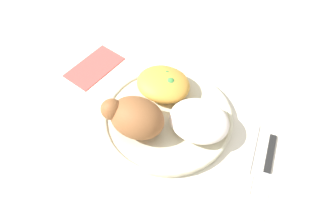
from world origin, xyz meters
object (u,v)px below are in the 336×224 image
at_px(roasted_chicken, 135,117).
at_px(plate, 168,118).
at_px(knife, 267,172).
at_px(rice_pile, 198,123).
at_px(fork, 250,160).
at_px(mac_cheese_with_broccoli, 164,84).
at_px(napkin, 94,67).

bearing_deg(roasted_chicken, plate, -127.46).
xyz_separation_m(roasted_chicken, knife, (-0.24, -0.03, -0.05)).
relative_size(roasted_chicken, rice_pile, 1.03).
distance_m(plate, roasted_chicken, 0.08).
bearing_deg(fork, knife, 164.89).
bearing_deg(knife, fork, -15.11).
distance_m(mac_cheese_with_broccoli, napkin, 0.17).
xyz_separation_m(rice_pile, napkin, (0.27, -0.06, -0.04)).
height_order(rice_pile, napkin, rice_pile).
bearing_deg(plate, knife, 173.10).
distance_m(mac_cheese_with_broccoli, knife, 0.25).
bearing_deg(plate, mac_cheese_with_broccoli, -55.68).
xyz_separation_m(roasted_chicken, fork, (-0.21, -0.04, -0.05)).
xyz_separation_m(knife, napkin, (0.41, -0.08, -0.00)).
distance_m(knife, napkin, 0.41).
bearing_deg(napkin, mac_cheese_with_broccoli, 178.53).
relative_size(plate, rice_pile, 2.25).
bearing_deg(fork, roasted_chicken, 9.90).
xyz_separation_m(roasted_chicken, mac_cheese_with_broccoli, (-0.00, -0.10, -0.01)).
distance_m(fork, napkin, 0.38).
bearing_deg(knife, rice_pile, -7.93).
xyz_separation_m(plate, rice_pile, (-0.06, 0.00, 0.03)).
bearing_deg(mac_cheese_with_broccoli, rice_pile, 149.96).
xyz_separation_m(mac_cheese_with_broccoli, napkin, (0.17, -0.00, -0.03)).
distance_m(plate, napkin, 0.21).
xyz_separation_m(plate, napkin, (0.21, -0.06, -0.01)).
xyz_separation_m(plate, fork, (-0.17, 0.02, -0.01)).
height_order(roasted_chicken, knife, roasted_chicken).
bearing_deg(plate, roasted_chicken, 52.54).
bearing_deg(napkin, plate, 165.00).
height_order(rice_pile, fork, rice_pile).
xyz_separation_m(plate, roasted_chicken, (0.04, 0.05, 0.04)).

